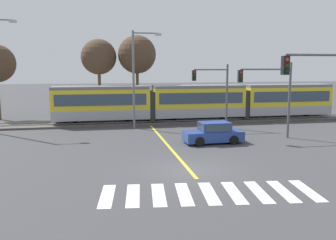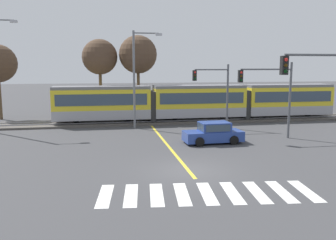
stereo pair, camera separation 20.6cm
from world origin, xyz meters
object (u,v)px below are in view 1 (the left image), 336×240
at_px(traffic_light_mid_right, 272,89).
at_px(bare_tree_west, 99,57).
at_px(traffic_light_near_right, 327,91).
at_px(sedan_crossing, 213,133).
at_px(street_lamp_centre, 136,73).
at_px(traffic_light_far_right, 215,87).
at_px(light_rail_tram, 198,101).
at_px(bare_tree_east, 137,55).

height_order(traffic_light_mid_right, bare_tree_west, bare_tree_west).
bearing_deg(traffic_light_near_right, sedan_crossing, 110.88).
distance_m(street_lamp_centre, bare_tree_west, 7.86).
distance_m(traffic_light_near_right, traffic_light_mid_right, 9.04).
bearing_deg(traffic_light_far_right, street_lamp_centre, 167.85).
distance_m(traffic_light_far_right, bare_tree_west, 13.30).
relative_size(light_rail_tram, traffic_light_mid_right, 4.85).
bearing_deg(bare_tree_east, traffic_light_near_right, -72.16).
bearing_deg(bare_tree_west, traffic_light_near_right, -63.70).
bearing_deg(traffic_light_mid_right, street_lamp_centre, 145.58).
bearing_deg(sedan_crossing, traffic_light_far_right, 71.10).
distance_m(sedan_crossing, traffic_light_far_right, 6.76).
distance_m(bare_tree_west, bare_tree_east, 3.99).
xyz_separation_m(traffic_light_mid_right, bare_tree_east, (-8.70, 13.17, 2.84)).
xyz_separation_m(street_lamp_centre, bare_tree_west, (-3.20, 7.01, 1.52)).
relative_size(sedan_crossing, traffic_light_far_right, 0.76).
distance_m(light_rail_tram, traffic_light_far_right, 4.65).
distance_m(traffic_light_near_right, street_lamp_centre, 17.28).
bearing_deg(bare_tree_west, street_lamp_centre, -65.50).
height_order(light_rail_tram, bare_tree_east, bare_tree_east).
distance_m(sedan_crossing, bare_tree_west, 17.23).
relative_size(traffic_light_near_right, bare_tree_west, 0.78).
relative_size(light_rail_tram, traffic_light_near_right, 4.37).
distance_m(traffic_light_far_right, street_lamp_centre, 6.96).
xyz_separation_m(bare_tree_west, bare_tree_east, (3.97, -0.33, 0.27)).
xyz_separation_m(traffic_light_near_right, bare_tree_east, (-7.10, 22.05, 2.42)).
bearing_deg(traffic_light_near_right, traffic_light_far_right, 94.78).
xyz_separation_m(sedan_crossing, traffic_light_mid_right, (4.73, 0.69, 3.11)).
distance_m(traffic_light_near_right, traffic_light_far_right, 13.99).
relative_size(street_lamp_centre, bare_tree_west, 1.03).
bearing_deg(bare_tree_west, traffic_light_mid_right, -46.83).
bearing_deg(bare_tree_east, sedan_crossing, -74.00).
distance_m(light_rail_tram, sedan_crossing, 10.30).
bearing_deg(traffic_light_far_right, traffic_light_near_right, -85.22).
xyz_separation_m(traffic_light_far_right, bare_tree_east, (-5.94, 8.12, 2.96)).
bearing_deg(street_lamp_centre, traffic_light_far_right, -12.15).
bearing_deg(light_rail_tram, bare_tree_east, 146.23).
height_order(traffic_light_near_right, bare_tree_east, bare_tree_east).
bearing_deg(bare_tree_west, sedan_crossing, -60.77).
bearing_deg(traffic_light_mid_right, sedan_crossing, -171.75).
xyz_separation_m(traffic_light_far_right, bare_tree_west, (-9.90, 8.46, 2.69)).
relative_size(traffic_light_far_right, traffic_light_mid_right, 0.98).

